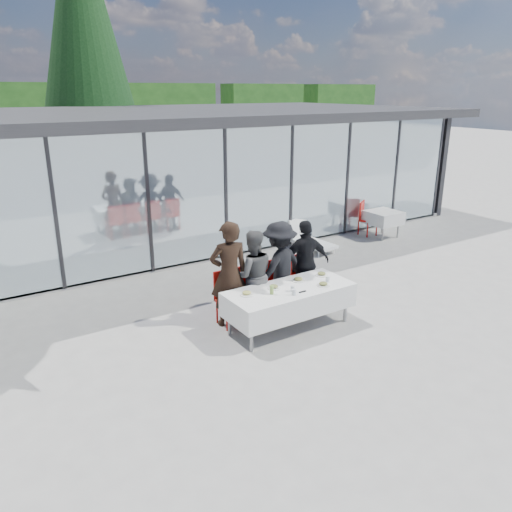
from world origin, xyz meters
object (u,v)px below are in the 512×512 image
Objects in this scene: dining_table at (289,299)px; conifer_tree at (83,29)px; spare_chair_a at (365,217)px; diner_a at (229,274)px; plate_b at (274,287)px; diner_b at (252,275)px; diner_d at (305,263)px; juice_bottle at (272,290)px; diner_chair_d at (303,277)px; diner_chair_c at (277,283)px; diner_chair_a at (228,295)px; lounger at (308,239)px; plate_c at (298,279)px; diner_c at (279,267)px; plate_d at (322,274)px; plate_extra at (323,284)px; plate_a at (247,293)px; spare_chair_b at (359,210)px; spare_table_right at (383,218)px; diner_chair_b at (251,289)px; folded_eyeglasses at (302,292)px.

conifer_tree is (0.44, 12.89, 5.45)m from dining_table.
spare_chair_a is 0.09× the size of conifer_tree.
diner_a is 0.81m from plate_b.
diner_a is at bearing 19.99° from diner_b.
diner_d reaches higher than juice_bottle.
diner_chair_c is at bearing 180.00° from diner_chair_d.
diner_d is (1.68, -0.05, 0.30)m from diner_chair_a.
conifer_tree is (-0.45, 12.14, 5.45)m from diner_chair_d.
diner_d is at bearing 30.05° from juice_bottle.
diner_b is at bearing -141.74° from lounger.
plate_b and plate_c have the same top height.
diner_b is at bearing -15.24° from diner_c.
diner_chair_a is 1.28m from plate_c.
diner_d is 0.16× the size of conifer_tree.
diner_chair_c is at bearing 135.09° from plate_d.
juice_bottle is 6.82m from spare_chair_a.
plate_d is at bearing -19.32° from diner_chair_a.
plate_extra is (-0.30, -0.40, 0.00)m from plate_d.
juice_bottle reaches higher than plate_a.
spare_table_right is at bearing -98.05° from spare_chair_b.
spare_table_right is at bearing 28.10° from juice_bottle.
plate_c is at bearing 178.58° from plate_d.
diner_a reaches higher than diner_chair_c.
diner_chair_b reaches higher than plate_b.
spare_chair_a reaches higher than plate_a.
plate_extra is (0.22, -0.42, 0.00)m from plate_c.
spare_chair_a is at bearing 3.71° from lounger.
diner_chair_b is at bearing -153.31° from spare_chair_a.
diner_b reaches higher than dining_table.
conifer_tree is at bearing 92.13° from diner_chair_d.
diner_d is 7.27× the size of plate_c.
diner_chair_d is at bearing -130.27° from lounger.
dining_table is 0.83m from plate_a.
lounger is at bearing 48.94° from plate_c.
lounger is at bearing 47.37° from dining_table.
dining_table is at bearing -168.62° from plate_d.
plate_extra is 0.48m from folded_eyeglasses.
plate_d is 5.65m from spare_chair_a.
lounger is at bearing 44.34° from juice_bottle.
lounger is at bearing -132.99° from diner_a.
diner_c is 1.78× the size of diner_chair_d.
folded_eyeglasses is at bearing -141.47° from spare_chair_b.
plate_extra is at bearing -141.39° from spare_chair_a.
diner_chair_d is at bearing 28.66° from plate_b.
diner_chair_a is 13.37m from conifer_tree.
conifer_tree reaches higher than diner_chair_d.
diner_chair_d is 1.06m from plate_extra.
diner_chair_b is 6.96× the size of folded_eyeglasses.
diner_b is 7.23× the size of plate_a.
spare_chair_b is (5.24, 4.52, -0.24)m from plate_extra.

